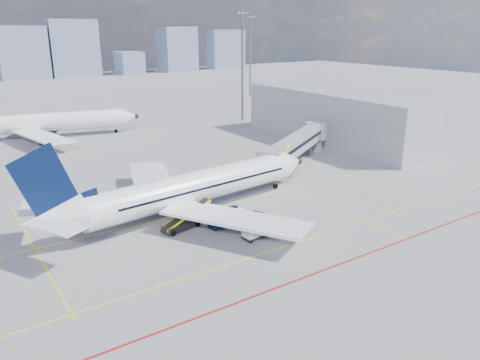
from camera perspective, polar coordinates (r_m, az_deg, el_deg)
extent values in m
plane|color=gray|center=(53.03, -0.24, -6.24)|extent=(420.00, 420.00, 0.00)
cube|color=yellow|center=(59.33, -4.54, -3.59)|extent=(60.00, 0.18, 0.01)
cube|color=yellow|center=(48.64, 3.74, -8.63)|extent=(80.00, 0.15, 0.01)
cube|color=yellow|center=(62.64, 9.45, -2.59)|extent=(0.15, 28.00, 0.01)
cube|color=yellow|center=(53.35, -23.73, -7.72)|extent=(0.15, 30.00, 0.01)
cube|color=maroon|center=(44.62, 8.53, -11.43)|extent=(90.00, 0.25, 0.01)
cube|color=#999BA2|center=(76.86, 6.90, 4.42)|extent=(20.84, 13.93, 2.60)
cube|color=black|center=(76.81, 6.91, 4.57)|extent=(20.52, 13.82, 0.55)
cube|color=#999BA2|center=(66.75, 3.82, 2.43)|extent=(4.49, 4.56, 3.00)
cube|color=black|center=(72.06, 5.36, 0.62)|extent=(2.20, 1.00, 0.70)
cylinder|color=slate|center=(71.67, 5.39, 1.65)|extent=(0.56, 0.56, 2.70)
cylinder|color=slate|center=(84.48, 8.64, 4.23)|extent=(0.60, 0.60, 3.90)
cylinder|color=#999BA2|center=(87.48, 9.28, 5.98)|extent=(4.00, 4.00, 3.00)
cylinder|color=gray|center=(87.90, 9.21, 4.74)|extent=(2.40, 2.40, 3.90)
cube|color=yellow|center=(67.85, 5.84, 4.20)|extent=(1.26, 0.82, 1.20)
cube|color=#999BA2|center=(95.57, 11.22, 7.56)|extent=(10.00, 42.00, 10.00)
cube|color=black|center=(92.28, 9.08, 7.31)|extent=(0.25, 40.00, 4.50)
cylinder|color=slate|center=(115.57, 0.29, 13.40)|extent=(0.56, 0.56, 25.00)
cube|color=slate|center=(115.25, 0.30, 19.71)|extent=(3.20, 0.40, 0.50)
cube|color=silver|center=(114.37, -0.16, 19.72)|extent=(0.60, 0.15, 0.35)
cube|color=silver|center=(115.04, 0.37, 19.71)|extent=(0.60, 0.15, 0.35)
cube|color=silver|center=(115.72, 0.89, 19.70)|extent=(0.60, 0.15, 0.35)
cylinder|color=slate|center=(159.61, 1.26, 14.67)|extent=(0.56, 0.56, 25.00)
cube|color=slate|center=(159.38, 1.29, 19.24)|extent=(3.20, 0.40, 0.50)
cube|color=silver|center=(158.49, 0.97, 19.25)|extent=(0.60, 0.15, 0.35)
cube|color=silver|center=(159.18, 1.35, 19.24)|extent=(0.60, 0.15, 0.35)
cube|color=silver|center=(159.87, 1.72, 19.23)|extent=(0.60, 0.15, 0.35)
cube|color=slate|center=(233.79, -25.02, 13.87)|extent=(20.43, 12.84, 22.94)
cube|color=slate|center=(238.48, -19.67, 14.88)|extent=(21.85, 11.52, 25.80)
cube|color=slate|center=(247.02, -13.40, 13.73)|extent=(11.59, 14.89, 10.75)
cube|color=slate|center=(257.56, -7.70, 15.52)|extent=(17.78, 14.56, 22.58)
cube|color=slate|center=(272.61, -1.73, 15.63)|extent=(20.18, 9.18, 21.02)
cylinder|color=white|center=(57.70, -5.09, -0.75)|extent=(29.72, 6.95, 3.83)
cone|color=white|center=(68.04, 6.35, 2.14)|extent=(3.93, 4.19, 3.83)
sphere|color=black|center=(69.01, 7.14, 2.33)|extent=(1.19, 1.19, 1.08)
cone|color=white|center=(50.16, -22.08, -4.34)|extent=(6.66, 4.48, 3.83)
cube|color=black|center=(67.01, 5.60, 2.39)|extent=(1.62, 1.62, 0.44)
cube|color=white|center=(64.44, -10.68, 0.04)|extent=(9.85, 17.00, 0.57)
cube|color=white|center=(50.63, -0.62, -4.69)|extent=(12.56, 16.59, 0.57)
cylinder|color=#071335|center=(62.72, -8.40, -1.53)|extent=(3.76, 2.62, 2.26)
cylinder|color=#071335|center=(53.94, -1.94, -4.65)|extent=(3.76, 2.62, 2.26)
cylinder|color=silver|center=(63.65, -6.98, -1.17)|extent=(0.59, 2.34, 2.32)
cylinder|color=silver|center=(55.02, -0.41, -4.17)|extent=(0.59, 2.34, 2.32)
cube|color=#071335|center=(49.05, -22.54, -0.67)|extent=(6.73, 1.03, 8.38)
cube|color=#071335|center=(50.48, -19.70, -2.67)|extent=(5.54, 0.88, 2.11)
cube|color=white|center=(52.78, -23.63, -3.05)|extent=(4.34, 6.10, 0.22)
cube|color=white|center=(47.13, -21.33, -5.23)|extent=(5.19, 6.24, 0.22)
cylinder|color=slate|center=(66.53, 4.34, -0.34)|extent=(0.31, 0.31, 1.80)
cylinder|color=black|center=(66.69, 4.33, -0.76)|extent=(0.79, 0.36, 0.76)
cylinder|color=slate|center=(60.03, -7.20, -2.60)|extent=(0.35, 0.35, 1.60)
cylinder|color=black|center=(60.14, -7.19, -2.86)|extent=(1.06, 0.75, 1.00)
cylinder|color=slate|center=(56.08, -4.33, -4.02)|extent=(0.35, 0.35, 1.60)
cylinder|color=black|center=(56.19, -4.32, -4.30)|extent=(1.06, 0.75, 1.00)
cube|color=black|center=(59.36, -5.76, 0.07)|extent=(24.05, 2.68, 0.26)
cube|color=black|center=(56.42, -3.58, -0.83)|extent=(24.05, 2.68, 0.26)
cylinder|color=white|center=(105.20, -22.23, 6.56)|extent=(29.70, 9.98, 3.84)
cone|color=white|center=(106.31, -13.26, 7.52)|extent=(4.28, 4.50, 3.84)
sphere|color=black|center=(106.52, -12.52, 7.59)|extent=(1.29, 1.29, 1.08)
cube|color=black|center=(106.04, -13.97, 7.74)|extent=(1.76, 1.76, 0.44)
cube|color=white|center=(114.14, -22.95, 6.74)|extent=(13.74, 16.15, 0.57)
cube|color=white|center=(96.72, -22.98, 4.92)|extent=(8.36, 16.96, 0.57)
cylinder|color=#071335|center=(111.24, -22.37, 5.90)|extent=(3.94, 2.96, 2.27)
cylinder|color=#071335|center=(100.04, -22.32, 4.67)|extent=(3.94, 2.96, 2.27)
cylinder|color=silver|center=(111.23, -21.41, 6.01)|extent=(0.83, 2.35, 2.32)
cylinder|color=silver|center=(100.02, -21.26, 4.80)|extent=(0.83, 2.35, 2.32)
cylinder|color=black|center=(108.25, -22.59, 5.29)|extent=(1.11, 0.85, 1.00)
cylinder|color=black|center=(103.24, -22.58, 4.73)|extent=(1.11, 0.85, 1.00)
cylinder|color=black|center=(106.44, -14.88, 5.81)|extent=(0.80, 0.43, 0.76)
cube|color=white|center=(54.34, 2.24, -4.92)|extent=(2.84, 2.24, 0.91)
cube|color=white|center=(53.71, 2.00, -4.41)|extent=(1.56, 1.65, 0.68)
cube|color=black|center=(53.63, 2.00, -4.18)|extent=(1.44, 1.56, 0.40)
cylinder|color=black|center=(53.45, 2.32, -5.68)|extent=(0.69, 0.48, 0.64)
cylinder|color=black|center=(54.04, 1.17, -5.40)|extent=(0.69, 0.48, 0.64)
cylinder|color=black|center=(54.90, 3.29, -5.04)|extent=(0.69, 0.48, 0.64)
cylinder|color=black|center=(55.48, 2.16, -4.77)|extent=(0.69, 0.48, 0.64)
cube|color=black|center=(51.31, 2.01, -6.77)|extent=(3.34, 1.70, 0.16)
cube|color=white|center=(50.50, 1.32, -6.20)|extent=(1.50, 1.46, 1.39)
cube|color=white|center=(51.47, 2.71, -5.73)|extent=(1.50, 1.46, 1.39)
cylinder|color=black|center=(50.20, 1.39, -7.53)|extent=(0.30, 0.15, 0.29)
cylinder|color=black|center=(51.07, 0.47, -7.06)|extent=(0.30, 0.15, 0.29)
cylinder|color=black|center=(51.71, 3.54, -6.77)|extent=(0.30, 0.15, 0.29)
cylinder|color=black|center=(52.56, 2.61, -6.33)|extent=(0.30, 0.15, 0.29)
cube|color=black|center=(53.70, -7.21, -5.50)|extent=(4.84, 2.59, 0.77)
cube|color=black|center=(53.76, -6.54, -4.12)|extent=(6.64, 2.48, 2.01)
cube|color=yellow|center=(54.19, -6.95, -3.95)|extent=(6.44, 1.50, 2.10)
cube|color=yellow|center=(53.33, -6.12, -4.29)|extent=(6.44, 1.50, 2.10)
cylinder|color=black|center=(52.23, -8.16, -6.44)|extent=(0.70, 0.40, 0.66)
cylinder|color=black|center=(53.34, -9.19, -5.95)|extent=(0.70, 0.40, 0.66)
cylinder|color=black|center=(54.24, -5.26, -5.37)|extent=(0.70, 0.40, 0.66)
cylinder|color=black|center=(55.32, -6.31, -4.93)|extent=(0.70, 0.40, 0.66)
imported|color=yellow|center=(54.69, 5.76, -4.71)|extent=(0.63, 0.64, 1.49)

